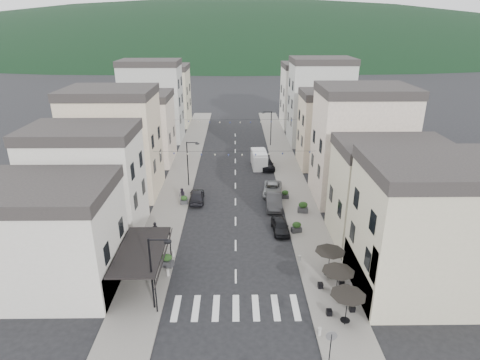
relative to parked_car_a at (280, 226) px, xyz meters
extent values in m
plane|color=black|center=(-4.55, -13.68, -0.66)|extent=(700.00, 700.00, 0.00)
cube|color=slate|center=(-12.05, 18.32, -0.60)|extent=(4.00, 76.00, 0.12)
cube|color=slate|center=(2.95, 18.32, -0.60)|extent=(4.00, 76.00, 0.12)
ellipsoid|color=black|center=(-4.55, 286.32, -0.66)|extent=(640.00, 360.00, 70.00)
cube|color=beige|center=(-20.05, -8.68, 3.34)|extent=(12.00, 8.00, 8.00)
cube|color=#B8AF92|center=(9.95, -9.68, 4.34)|extent=(10.00, 8.00, 10.00)
cube|color=black|center=(-12.05, -8.68, 2.54)|extent=(3.60, 7.50, 0.15)
cube|color=black|center=(-10.25, -8.68, 2.04)|extent=(0.34, 7.50, 0.99)
cylinder|color=black|center=(-10.35, -12.18, 0.94)|extent=(0.10, 0.10, 3.20)
cylinder|color=black|center=(-10.35, -5.18, 0.94)|extent=(0.10, 0.10, 3.20)
cube|color=beige|center=(-19.05, 0.32, 4.34)|extent=(10.00, 7.00, 10.00)
cube|color=#262323|center=(-19.05, 0.32, 9.84)|extent=(10.20, 7.14, 1.00)
cube|color=#BEB08E|center=(-19.05, 10.32, 5.34)|extent=(10.00, 8.00, 12.00)
cube|color=#262323|center=(-19.05, 10.32, 11.84)|extent=(10.20, 8.16, 1.00)
cube|color=#B4A292|center=(-19.05, 22.32, 4.09)|extent=(10.00, 8.00, 9.50)
cube|color=#262323|center=(-19.05, 22.32, 9.34)|extent=(10.20, 8.16, 1.00)
cube|color=#A1A19C|center=(-19.05, 34.32, 5.84)|extent=(10.00, 7.00, 13.00)
cube|color=#262323|center=(-19.05, 34.32, 12.84)|extent=(10.20, 7.14, 1.00)
cube|color=#B8AF92|center=(-19.05, 46.32, 4.84)|extent=(10.00, 9.00, 11.00)
cube|color=#262323|center=(-19.05, 46.32, 10.84)|extent=(10.20, 9.18, 1.00)
cube|color=#B8AF92|center=(9.95, -1.68, 3.84)|extent=(10.00, 7.00, 9.00)
cube|color=#262323|center=(9.95, -1.68, 8.84)|extent=(10.20, 7.14, 1.00)
cube|color=#B4A292|center=(9.95, 8.32, 5.59)|extent=(10.00, 8.00, 12.50)
cube|color=#262323|center=(9.95, 8.32, 12.34)|extent=(10.20, 8.16, 1.00)
cube|color=#BEB08E|center=(9.95, 20.32, 4.34)|extent=(10.00, 7.00, 10.00)
cube|color=#262323|center=(9.95, 20.32, 9.84)|extent=(10.20, 7.14, 1.00)
cube|color=#A1A19C|center=(9.95, 32.32, 6.09)|extent=(10.00, 8.00, 13.50)
cube|color=#262323|center=(9.95, 32.32, 13.34)|extent=(10.20, 8.16, 1.00)
cube|color=beige|center=(9.95, 44.32, 5.09)|extent=(10.00, 9.00, 11.50)
cube|color=#262323|center=(9.95, 44.32, 11.34)|extent=(10.20, 9.18, 1.00)
cylinder|color=black|center=(3.15, -13.68, 0.61)|extent=(0.06, 0.06, 2.30)
cone|color=black|center=(3.15, -13.68, 1.71)|extent=(2.50, 2.50, 0.55)
cylinder|color=black|center=(3.15, -13.68, -0.17)|extent=(0.70, 0.70, 0.04)
cylinder|color=black|center=(3.15, -10.88, 0.61)|extent=(0.06, 0.06, 2.30)
cone|color=black|center=(3.15, -10.88, 1.71)|extent=(2.50, 2.50, 0.55)
cylinder|color=black|center=(3.15, -10.88, -0.17)|extent=(0.70, 0.70, 0.04)
cylinder|color=black|center=(3.15, -8.08, 0.61)|extent=(0.06, 0.06, 2.30)
cone|color=black|center=(3.15, -8.08, 1.71)|extent=(2.50, 2.50, 0.55)
cylinder|color=black|center=(3.15, -8.08, -0.17)|extent=(0.70, 0.70, 0.04)
cylinder|color=black|center=(-10.65, -11.68, 2.34)|extent=(0.14, 0.14, 6.00)
cylinder|color=black|center=(-9.95, -11.68, 5.24)|extent=(1.40, 0.10, 0.10)
cylinder|color=black|center=(-9.30, -11.68, 5.09)|extent=(0.56, 0.56, 0.08)
cylinder|color=black|center=(-10.65, 12.32, 2.34)|extent=(0.14, 0.14, 6.00)
cylinder|color=black|center=(-9.95, 12.32, 5.24)|extent=(1.40, 0.10, 0.10)
cylinder|color=black|center=(-9.30, 12.32, 5.09)|extent=(0.56, 0.56, 0.08)
cylinder|color=black|center=(1.55, 30.32, 2.34)|extent=(0.14, 0.14, 6.00)
cylinder|color=black|center=(0.85, 30.32, 5.24)|extent=(1.40, 0.10, 0.10)
cylinder|color=black|center=(0.20, 30.32, 5.09)|extent=(0.56, 0.56, 0.08)
cylinder|color=black|center=(1.25, -17.18, 0.59)|extent=(0.07, 0.07, 2.50)
cylinder|color=slate|center=(1.25, -17.18, 1.69)|extent=(0.70, 0.04, 0.70)
cylinder|color=gray|center=(-10.25, -7.68, -0.24)|extent=(0.26, 0.26, 0.60)
cylinder|color=gray|center=(-10.25, -4.68, -0.24)|extent=(0.26, 0.26, 0.60)
cylinder|color=gray|center=(1.15, -5.68, -0.24)|extent=(0.26, 0.26, 0.60)
cylinder|color=gray|center=(1.15, -14.68, -0.24)|extent=(0.26, 0.26, 0.60)
cylinder|color=black|center=(-4.55, 8.32, 5.34)|extent=(19.00, 0.02, 0.02)
cone|color=beige|center=(-13.26, 8.32, 5.15)|extent=(0.28, 0.28, 0.24)
cone|color=navy|center=(-11.68, 8.32, 5.06)|extent=(0.28, 0.28, 0.24)
cone|color=beige|center=(-10.09, 8.32, 4.98)|extent=(0.28, 0.28, 0.24)
cone|color=navy|center=(-8.51, 8.32, 4.92)|extent=(0.28, 0.28, 0.24)
cone|color=beige|center=(-6.93, 8.32, 4.87)|extent=(0.28, 0.28, 0.24)
cone|color=navy|center=(-5.34, 8.32, 4.85)|extent=(0.28, 0.28, 0.24)
cone|color=beige|center=(-3.76, 8.32, 4.85)|extent=(0.28, 0.28, 0.24)
cone|color=navy|center=(-2.18, 8.32, 4.87)|extent=(0.28, 0.28, 0.24)
cone|color=beige|center=(-0.59, 8.32, 4.92)|extent=(0.28, 0.28, 0.24)
cone|color=navy|center=(0.99, 8.32, 4.98)|extent=(0.28, 0.28, 0.24)
cone|color=beige|center=(2.57, 8.32, 5.06)|extent=(0.28, 0.28, 0.24)
cone|color=navy|center=(4.16, 8.32, 5.15)|extent=(0.28, 0.28, 0.24)
cylinder|color=black|center=(-4.55, 24.32, 5.34)|extent=(19.00, 0.02, 0.02)
cone|color=beige|center=(-13.26, 24.32, 5.15)|extent=(0.28, 0.28, 0.24)
cone|color=navy|center=(-11.68, 24.32, 5.06)|extent=(0.28, 0.28, 0.24)
cone|color=beige|center=(-10.09, 24.32, 4.98)|extent=(0.28, 0.28, 0.24)
cone|color=navy|center=(-8.51, 24.32, 4.92)|extent=(0.28, 0.28, 0.24)
cone|color=beige|center=(-6.93, 24.32, 4.87)|extent=(0.28, 0.28, 0.24)
cone|color=navy|center=(-5.34, 24.32, 4.85)|extent=(0.28, 0.28, 0.24)
cone|color=beige|center=(-3.76, 24.32, 4.85)|extent=(0.28, 0.28, 0.24)
cone|color=navy|center=(-2.18, 24.32, 4.87)|extent=(0.28, 0.28, 0.24)
cone|color=beige|center=(-0.59, 24.32, 4.92)|extent=(0.28, 0.28, 0.24)
cone|color=navy|center=(0.99, 24.32, 4.98)|extent=(0.28, 0.28, 0.24)
cone|color=beige|center=(2.57, 24.32, 5.06)|extent=(0.28, 0.28, 0.24)
cone|color=navy|center=(4.16, 24.32, 5.15)|extent=(0.28, 0.28, 0.24)
imported|color=black|center=(0.00, 0.00, 0.00)|extent=(1.80, 3.99, 1.33)
imported|color=#2D2D2F|center=(-0.11, 5.97, 0.16)|extent=(1.96, 5.07, 1.65)
imported|color=gray|center=(0.05, 9.57, 0.01)|extent=(2.87, 5.13, 1.36)
imported|color=black|center=(0.05, 18.96, 0.00)|extent=(2.33, 4.77, 1.34)
imported|color=black|center=(-9.15, 7.47, 0.06)|extent=(1.89, 4.33, 1.45)
cube|color=silver|center=(-1.05, 19.86, 0.41)|extent=(2.26, 5.25, 2.15)
cube|color=silver|center=(-1.02, 19.21, 1.54)|extent=(2.13, 3.52, 0.54)
cylinder|color=black|center=(-1.83, 17.88, -0.29)|extent=(0.30, 0.76, 0.75)
cylinder|color=black|center=(-0.11, 17.96, -0.29)|extent=(0.30, 0.76, 0.75)
cylinder|color=black|center=(-1.99, 21.76, -0.29)|extent=(0.30, 0.76, 0.75)
cylinder|color=black|center=(-0.27, 21.83, -0.29)|extent=(0.30, 0.76, 0.75)
imported|color=black|center=(-12.36, -1.67, 0.39)|extent=(0.72, 0.52, 1.87)
imported|color=#241F29|center=(-10.85, 7.28, 0.28)|extent=(1.02, 1.00, 1.65)
cube|color=#313134|center=(-10.55, -6.25, -0.28)|extent=(1.20, 0.89, 0.54)
ellipsoid|color=black|center=(-10.55, -6.25, 0.32)|extent=(0.95, 0.60, 0.69)
cube|color=#313234|center=(-10.55, 6.58, -0.32)|extent=(0.96, 0.59, 0.46)
ellipsoid|color=black|center=(-10.55, 6.58, 0.19)|extent=(0.81, 0.51, 0.59)
cube|color=#292A2C|center=(1.63, -0.32, -0.29)|extent=(1.13, 0.80, 0.51)
ellipsoid|color=black|center=(1.63, -0.32, 0.28)|extent=(0.90, 0.57, 0.66)
cube|color=#323335|center=(2.99, 4.18, -0.26)|extent=(1.21, 0.76, 0.57)
ellipsoid|color=black|center=(2.99, 4.18, 0.37)|extent=(1.01, 0.64, 0.73)
cube|color=#2D2D2F|center=(1.45, 8.02, -0.31)|extent=(0.97, 0.60, 0.46)
ellipsoid|color=black|center=(1.45, 8.02, 0.20)|extent=(0.81, 0.52, 0.59)
camera|label=1|loc=(-4.54, -36.14, 19.46)|focal=30.00mm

